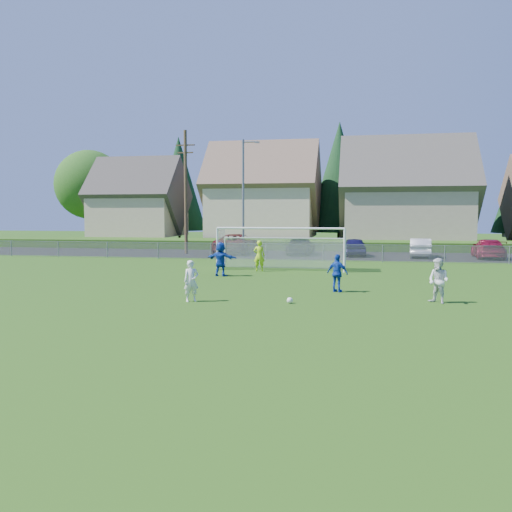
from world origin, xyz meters
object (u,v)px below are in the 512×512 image
(soccer_ball, at_px, (290,300))
(car_d, at_px, (301,246))
(player_white_a, at_px, (191,281))
(car_g, at_px, (488,249))
(player_blue_a, at_px, (337,273))
(car_f, at_px, (420,248))
(player_white_b, at_px, (439,281))
(car_c, at_px, (237,244))
(car_e, at_px, (354,247))
(soccer_goal, at_px, (282,242))
(goalkeeper, at_px, (259,256))
(player_blue_b, at_px, (221,259))

(soccer_ball, height_order, car_d, car_d)
(player_white_a, height_order, car_g, player_white_a)
(player_blue_a, relative_size, car_f, 0.37)
(player_white_b, bearing_deg, player_white_a, -128.03)
(player_blue_a, height_order, car_d, player_blue_a)
(car_d, xyz_separation_m, car_f, (9.13, -0.86, 0.02))
(car_c, relative_size, car_e, 1.40)
(soccer_ball, height_order, car_f, car_f)
(soccer_ball, relative_size, soccer_goal, 0.03)
(soccer_ball, xyz_separation_m, car_d, (-2.19, 23.71, 0.57))
(car_c, relative_size, car_g, 1.20)
(player_white_a, height_order, car_c, car_c)
(car_d, bearing_deg, goalkeeper, 88.02)
(soccer_ball, distance_m, soccer_goal, 12.28)
(car_e, distance_m, car_g, 9.71)
(player_white_a, xyz_separation_m, car_f, (10.59, 23.14, -0.06))
(soccer_goal, bearing_deg, player_white_a, -97.52)
(soccer_ball, height_order, player_blue_a, player_blue_a)
(player_white_a, relative_size, player_white_b, 0.94)
(player_blue_a, bearing_deg, car_c, -42.54)
(player_white_b, bearing_deg, car_f, 129.15)
(car_e, xyz_separation_m, car_f, (4.92, -0.45, -0.01))
(car_e, height_order, car_g, car_e)
(player_blue_b, xyz_separation_m, soccer_goal, (2.66, 4.05, 0.73))
(player_blue_a, bearing_deg, player_blue_b, -13.47)
(soccer_ball, xyz_separation_m, car_g, (11.72, 22.73, 0.59))
(car_c, height_order, car_f, car_c)
(player_white_a, relative_size, goalkeeper, 0.87)
(player_white_b, xyz_separation_m, car_g, (6.41, 21.67, -0.12))
(car_c, height_order, car_d, car_c)
(soccer_ball, distance_m, goalkeeper, 11.20)
(soccer_ball, height_order, car_c, car_c)
(player_blue_a, bearing_deg, car_d, -56.00)
(player_white_a, distance_m, car_e, 24.26)
(soccer_ball, bearing_deg, goalkeeper, 106.32)
(player_blue_a, bearing_deg, car_f, -81.72)
(goalkeeper, height_order, car_d, goalkeeper)
(car_c, bearing_deg, car_g, 179.68)
(car_d, xyz_separation_m, car_e, (4.21, -0.41, 0.03))
(soccer_ball, relative_size, goalkeeper, 0.13)
(goalkeeper, bearing_deg, player_white_a, 80.97)
(player_blue_a, distance_m, car_e, 20.07)
(player_blue_a, bearing_deg, soccer_goal, -44.13)
(player_white_a, bearing_deg, car_e, 44.96)
(soccer_ball, distance_m, car_e, 23.40)
(player_blue_b, bearing_deg, car_d, -86.49)
(car_d, bearing_deg, player_blue_a, 102.64)
(car_e, xyz_separation_m, soccer_goal, (-4.04, -11.29, 0.91))
(player_white_a, height_order, player_blue_a, player_blue_a)
(player_white_a, distance_m, car_c, 24.19)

